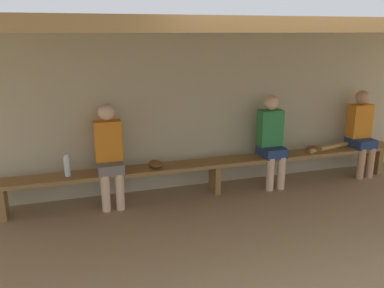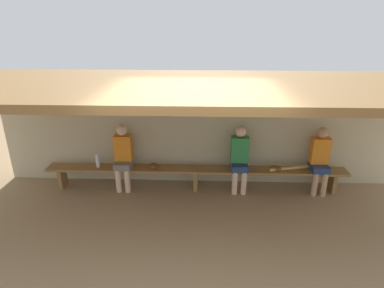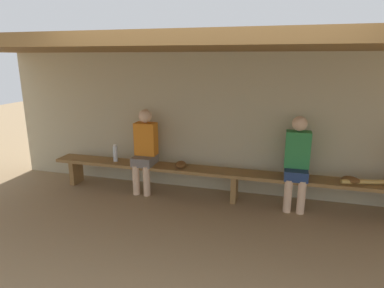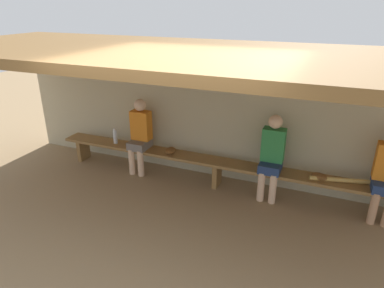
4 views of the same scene
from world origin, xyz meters
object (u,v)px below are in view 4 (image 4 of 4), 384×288
object	(u,v)px
baseball_bat	(341,180)
baseball_glove_dark_brown	(319,176)
player_with_sunglasses	(140,133)
water_bottle_green	(115,136)
player_in_blue	(272,154)
baseball_glove_worn	(171,150)
bench	(217,165)

from	to	relation	value
baseball_bat	baseball_glove_dark_brown	bearing A→B (deg)	171.25
player_with_sunglasses	baseball_bat	xyz separation A→B (m)	(3.32, -0.00, -0.24)
player_with_sunglasses	baseball_glove_dark_brown	size ratio (longest dim) A/B	5.56
water_bottle_green	baseball_bat	xyz separation A→B (m)	(3.85, 0.00, -0.10)
baseball_glove_dark_brown	player_with_sunglasses	bearing A→B (deg)	25.00
player_in_blue	baseball_glove_worn	size ratio (longest dim) A/B	5.56
player_with_sunglasses	baseball_bat	bearing A→B (deg)	-0.05
player_with_sunglasses	baseball_glove_worn	distance (m)	0.64
baseball_glove_dark_brown	baseball_glove_worn	world-z (taller)	same
player_with_sunglasses	baseball_glove_worn	xyz separation A→B (m)	(0.60, -0.01, -0.22)
baseball_glove_dark_brown	water_bottle_green	bearing A→B (deg)	25.19
player_with_sunglasses	baseball_bat	size ratio (longest dim) A/B	1.53
bench	player_with_sunglasses	xyz separation A→B (m)	(-1.45, 0.00, 0.34)
baseball_bat	player_in_blue	bearing A→B (deg)	166.26
bench	baseball_glove_dark_brown	size ratio (longest dim) A/B	25.00
player_with_sunglasses	water_bottle_green	xyz separation A→B (m)	(-0.53, -0.01, -0.13)
player_in_blue	baseball_glove_worn	world-z (taller)	player_in_blue
bench	baseball_bat	world-z (taller)	baseball_bat
water_bottle_green	baseball_glove_dark_brown	bearing A→B (deg)	-0.33
player_with_sunglasses	player_in_blue	distance (m)	2.31
baseball_bat	player_with_sunglasses	bearing A→B (deg)	166.38
bench	water_bottle_green	world-z (taller)	water_bottle_green
water_bottle_green	baseball_bat	size ratio (longest dim) A/B	0.33
bench	baseball_glove_dark_brown	xyz separation A→B (m)	(1.58, -0.02, 0.12)
water_bottle_green	baseball_glove_dark_brown	size ratio (longest dim) A/B	1.18
player_in_blue	water_bottle_green	xyz separation A→B (m)	(-2.84, -0.01, -0.13)
water_bottle_green	bench	bearing A→B (deg)	0.12
baseball_bat	water_bottle_green	bearing A→B (deg)	166.50
bench	player_in_blue	xyz separation A→B (m)	(0.87, 0.00, 0.34)
baseball_glove_dark_brown	baseball_glove_worn	size ratio (longest dim) A/B	1.00
player_with_sunglasses	baseball_bat	distance (m)	3.33
player_with_sunglasses	water_bottle_green	size ratio (longest dim) A/B	4.71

